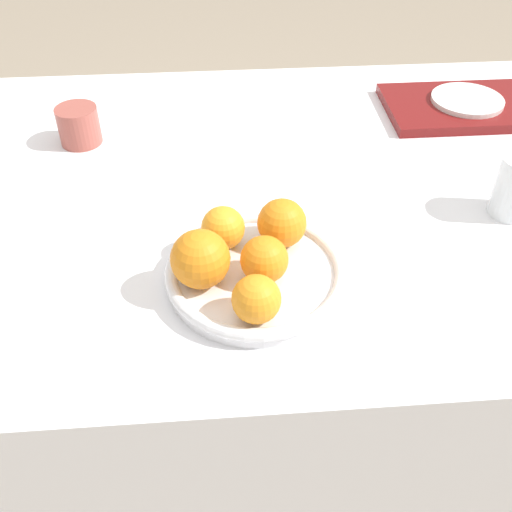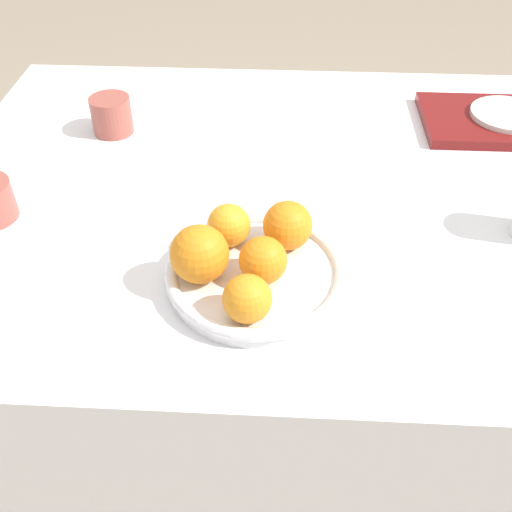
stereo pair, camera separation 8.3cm
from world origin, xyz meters
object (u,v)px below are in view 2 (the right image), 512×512
object	(u,v)px
orange_2	(199,254)
cup_0	(112,115)
orange_4	(288,225)
orange_1	(247,299)
orange_3	(229,225)
fruit_platter	(256,274)
serving_tray	(506,121)
side_plate	(508,114)
orange_0	(263,260)

from	to	relation	value
orange_2	cup_0	world-z (taller)	orange_2
orange_2	orange_4	size ratio (longest dim) A/B	1.13
orange_2	cup_0	distance (m)	0.49
orange_1	orange_3	xyz separation A→B (m)	(-0.04, 0.15, -0.00)
fruit_platter	serving_tray	bearing A→B (deg)	45.37
orange_1	side_plate	bearing A→B (deg)	49.73
orange_2	fruit_platter	bearing A→B (deg)	10.55
orange_1	orange_4	distance (m)	0.16
orange_0	side_plate	bearing A→B (deg)	46.80
orange_4	serving_tray	size ratio (longest dim) A/B	0.22
cup_0	orange_2	bearing A→B (deg)	-62.17
orange_2	cup_0	xyz separation A→B (m)	(-0.23, 0.43, -0.03)
serving_tray	orange_1	bearing A→B (deg)	-130.27
serving_tray	orange_2	bearing A→B (deg)	-138.04
serving_tray	orange_0	bearing A→B (deg)	-133.20
orange_0	orange_3	world-z (taller)	orange_0
orange_3	cup_0	xyz separation A→B (m)	(-0.26, 0.36, -0.02)
orange_1	orange_2	distance (m)	0.10
orange_3	orange_1	bearing A→B (deg)	-76.18
fruit_platter	side_plate	distance (m)	0.68
orange_4	side_plate	size ratio (longest dim) A/B	0.49
orange_1	side_plate	size ratio (longest dim) A/B	0.44
orange_1	side_plate	distance (m)	0.75
orange_3	cup_0	size ratio (longest dim) A/B	0.82
orange_1	cup_0	bearing A→B (deg)	120.53
orange_4	serving_tray	distance (m)	0.61
orange_3	fruit_platter	bearing A→B (deg)	-55.10
serving_tray	side_plate	size ratio (longest dim) A/B	2.25
serving_tray	cup_0	distance (m)	0.79
fruit_platter	orange_4	size ratio (longest dim) A/B	3.56
orange_0	fruit_platter	bearing A→B (deg)	126.76
fruit_platter	side_plate	xyz separation A→B (m)	(0.48, 0.48, 0.01)
fruit_platter	side_plate	size ratio (longest dim) A/B	1.76
fruit_platter	orange_3	size ratio (longest dim) A/B	4.03
orange_2	orange_4	world-z (taller)	orange_2
orange_0	orange_2	bearing A→B (deg)	-179.67
fruit_platter	side_plate	world-z (taller)	same
orange_2	side_plate	bearing A→B (deg)	41.96
orange_4	serving_tray	world-z (taller)	orange_4
cup_0	side_plate	bearing A→B (deg)	4.78
fruit_platter	orange_4	xyz separation A→B (m)	(0.04, 0.06, 0.04)
orange_0	cup_0	world-z (taller)	orange_0
orange_2	serving_tray	size ratio (longest dim) A/B	0.25
orange_3	orange_4	size ratio (longest dim) A/B	0.89
orange_4	fruit_platter	bearing A→B (deg)	-124.96
orange_3	serving_tray	distance (m)	0.67
orange_3	side_plate	size ratio (longest dim) A/B	0.44
side_plate	cup_0	distance (m)	0.79
orange_0	serving_tray	bearing A→B (deg)	46.80
orange_1	serving_tray	xyz separation A→B (m)	(0.48, 0.57, -0.04)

